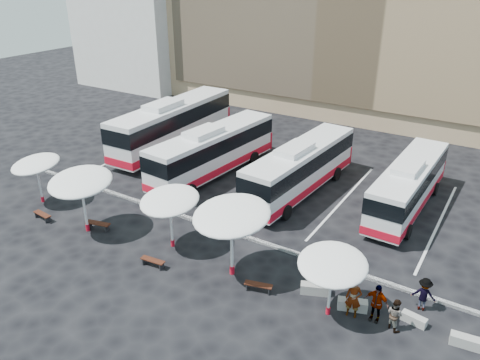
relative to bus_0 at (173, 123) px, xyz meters
The scene contains 25 objects.
ground 13.82m from the bus_0, 44.84° to the right, with size 120.00×120.00×0.00m, color black.
apartment_block 26.83m from the bus_0, 134.92° to the left, with size 14.00×14.00×18.00m, color silver.
curb_divider 13.46m from the bus_0, 43.31° to the right, with size 34.00×0.25×0.15m, color black.
bay_lines 10.05m from the bus_0, ahead, with size 24.15×12.00×0.01m.
bus_0 is the anchor object (origin of this frame).
bus_1 6.53m from the bus_0, 24.54° to the right, with size 3.53×12.00×3.75m.
bus_2 12.83m from the bus_0, ahead, with size 3.23×11.60×3.64m.
bus_3 19.45m from the bus_0, ahead, with size 2.71×10.74×3.39m.
sunshade_0 12.41m from the bus_0, 94.96° to the right, with size 3.75×3.78×3.16m.
sunshade_1 14.03m from the bus_0, 72.09° to the right, with size 4.61×4.63×3.72m.
sunshade_2 15.36m from the bus_0, 51.26° to the right, with size 3.44×3.48×3.35m.
sunshade_3 18.56m from the bus_0, 41.91° to the right, with size 4.68×4.72×3.97m.
sunshade_4 22.84m from the bus_0, 33.50° to the right, with size 3.50×3.53×3.14m.
wood_bench_0 14.05m from the bus_0, 85.97° to the right, with size 1.41×0.50×0.42m.
wood_bench_1 13.88m from the bus_0, 69.74° to the right, with size 1.56×0.73×0.46m.
wood_bench_2 17.30m from the bus_0, 54.58° to the right, with size 1.38×0.49×0.41m.
wood_bench_3 20.33m from the bus_0, 39.54° to the right, with size 1.40×0.69×0.42m.
conc_bench_0 21.46m from the bus_0, 32.86° to the right, with size 1.34×0.45×0.50m, color gray.
conc_bench_1 23.16m from the bus_0, 30.59° to the right, with size 1.33×0.44×0.50m, color gray.
conc_bench_2 25.16m from the bus_0, 26.48° to the right, with size 1.08×0.36×0.41m, color gray.
conc_bench_3 27.21m from the bus_0, 24.95° to the right, with size 1.28×0.43×0.48m, color gray.
passenger_0 23.42m from the bus_0, 31.29° to the right, with size 0.70×0.46×1.93m, color black.
passenger_1 24.92m from the bus_0, 28.87° to the right, with size 0.74×0.58×1.52m, color black.
passenger_2 24.10m from the bus_0, 29.63° to the right, with size 1.09×0.45×1.86m, color black.
passenger_3 24.71m from the bus_0, 24.07° to the right, with size 1.06×0.61×1.65m, color black.
Camera 1 is at (14.73, -19.06, 14.31)m, focal length 35.00 mm.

